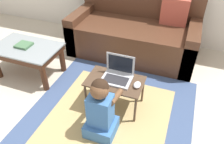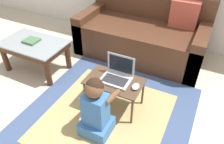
{
  "view_description": "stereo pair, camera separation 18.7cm",
  "coord_description": "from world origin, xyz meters",
  "px_view_note": "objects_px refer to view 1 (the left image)",
  "views": [
    {
      "loc": [
        0.67,
        -1.58,
        1.77
      ],
      "look_at": [
        0.05,
        0.1,
        0.41
      ],
      "focal_mm": 35.0,
      "sensor_mm": 36.0,
      "label": 1
    },
    {
      "loc": [
        0.84,
        -1.5,
        1.77
      ],
      "look_at": [
        0.05,
        0.1,
        0.41
      ],
      "focal_mm": 35.0,
      "sensor_mm": 36.0,
      "label": 2
    }
  ],
  "objects_px": {
    "laptop_desk": "(115,84)",
    "book_on_table": "(24,45)",
    "computer_mouse": "(137,85)",
    "coffee_table": "(27,52)",
    "couch": "(135,33)",
    "person_seated": "(101,111)",
    "laptop": "(117,75)"
  },
  "relations": [
    {
      "from": "computer_mouse",
      "to": "book_on_table",
      "type": "distance_m",
      "value": 1.49
    },
    {
      "from": "laptop",
      "to": "computer_mouse",
      "type": "distance_m",
      "value": 0.23
    },
    {
      "from": "coffee_table",
      "to": "laptop",
      "type": "bearing_deg",
      "value": -5.9
    },
    {
      "from": "book_on_table",
      "to": "computer_mouse",
      "type": "bearing_deg",
      "value": -6.97
    },
    {
      "from": "laptop",
      "to": "couch",
      "type": "bearing_deg",
      "value": 96.4
    },
    {
      "from": "couch",
      "to": "coffee_table",
      "type": "height_order",
      "value": "couch"
    },
    {
      "from": "computer_mouse",
      "to": "person_seated",
      "type": "bearing_deg",
      "value": -121.61
    },
    {
      "from": "couch",
      "to": "book_on_table",
      "type": "height_order",
      "value": "couch"
    },
    {
      "from": "couch",
      "to": "computer_mouse",
      "type": "relative_size",
      "value": 16.79
    },
    {
      "from": "computer_mouse",
      "to": "coffee_table",
      "type": "bearing_deg",
      "value": 173.1
    },
    {
      "from": "couch",
      "to": "computer_mouse",
      "type": "height_order",
      "value": "couch"
    },
    {
      "from": "laptop_desk",
      "to": "laptop",
      "type": "xyz_separation_m",
      "value": [
        0.01,
        0.04,
        0.08
      ]
    },
    {
      "from": "coffee_table",
      "to": "book_on_table",
      "type": "xyz_separation_m",
      "value": [
        -0.03,
        0.0,
        0.09
      ]
    },
    {
      "from": "laptop_desk",
      "to": "laptop",
      "type": "relative_size",
      "value": 1.95
    },
    {
      "from": "laptop",
      "to": "computer_mouse",
      "type": "bearing_deg",
      "value": -12.32
    },
    {
      "from": "person_seated",
      "to": "computer_mouse",
      "type": "bearing_deg",
      "value": 58.39
    },
    {
      "from": "couch",
      "to": "laptop_desk",
      "type": "height_order",
      "value": "couch"
    },
    {
      "from": "couch",
      "to": "person_seated",
      "type": "distance_m",
      "value": 1.58
    },
    {
      "from": "laptop",
      "to": "person_seated",
      "type": "relative_size",
      "value": 0.46
    },
    {
      "from": "couch",
      "to": "laptop",
      "type": "xyz_separation_m",
      "value": [
        0.13,
        -1.15,
        0.09
      ]
    },
    {
      "from": "laptop_desk",
      "to": "book_on_table",
      "type": "height_order",
      "value": "book_on_table"
    },
    {
      "from": "laptop",
      "to": "person_seated",
      "type": "distance_m",
      "value": 0.44
    },
    {
      "from": "coffee_table",
      "to": "person_seated",
      "type": "bearing_deg",
      "value": -24.36
    },
    {
      "from": "coffee_table",
      "to": "book_on_table",
      "type": "relative_size",
      "value": 4.59
    },
    {
      "from": "couch",
      "to": "laptop",
      "type": "height_order",
      "value": "couch"
    },
    {
      "from": "computer_mouse",
      "to": "laptop_desk",
      "type": "bearing_deg",
      "value": 177.52
    },
    {
      "from": "couch",
      "to": "person_seated",
      "type": "bearing_deg",
      "value": -85.66
    },
    {
      "from": "computer_mouse",
      "to": "book_on_table",
      "type": "xyz_separation_m",
      "value": [
        -1.48,
        0.18,
        0.05
      ]
    },
    {
      "from": "laptop_desk",
      "to": "computer_mouse",
      "type": "xyz_separation_m",
      "value": [
        0.24,
        -0.01,
        0.06
      ]
    },
    {
      "from": "laptop",
      "to": "book_on_table",
      "type": "relative_size",
      "value": 1.69
    },
    {
      "from": "couch",
      "to": "laptop_desk",
      "type": "xyz_separation_m",
      "value": [
        0.12,
        -1.19,
        0.01
      ]
    },
    {
      "from": "coffee_table",
      "to": "laptop",
      "type": "relative_size",
      "value": 2.71
    }
  ]
}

